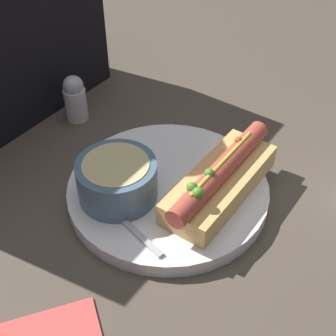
{
  "coord_description": "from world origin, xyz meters",
  "views": [
    {
      "loc": [
        -0.35,
        -0.25,
        0.43
      ],
      "look_at": [
        0.0,
        0.0,
        0.05
      ],
      "focal_mm": 50.0,
      "sensor_mm": 36.0,
      "label": 1
    }
  ],
  "objects_px": {
    "hot_dog": "(220,180)",
    "spoon": "(103,201)",
    "soup_bowl": "(117,178)",
    "salt_shaker": "(75,98)"
  },
  "relations": [
    {
      "from": "spoon",
      "to": "salt_shaker",
      "type": "bearing_deg",
      "value": -24.14
    },
    {
      "from": "hot_dog",
      "to": "spoon",
      "type": "height_order",
      "value": "hot_dog"
    },
    {
      "from": "hot_dog",
      "to": "salt_shaker",
      "type": "relative_size",
      "value": 2.65
    },
    {
      "from": "hot_dog",
      "to": "salt_shaker",
      "type": "xyz_separation_m",
      "value": [
        0.03,
        0.28,
        -0.01
      ]
    },
    {
      "from": "soup_bowl",
      "to": "spoon",
      "type": "relative_size",
      "value": 0.67
    },
    {
      "from": "hot_dog",
      "to": "soup_bowl",
      "type": "xyz_separation_m",
      "value": [
        -0.08,
        0.1,
        0.01
      ]
    },
    {
      "from": "hot_dog",
      "to": "salt_shaker",
      "type": "bearing_deg",
      "value": 82.98
    },
    {
      "from": "spoon",
      "to": "salt_shaker",
      "type": "relative_size",
      "value": 1.97
    },
    {
      "from": "soup_bowl",
      "to": "salt_shaker",
      "type": "xyz_separation_m",
      "value": [
        0.11,
        0.18,
        -0.01
      ]
    },
    {
      "from": "hot_dog",
      "to": "spoon",
      "type": "relative_size",
      "value": 1.35
    }
  ]
}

